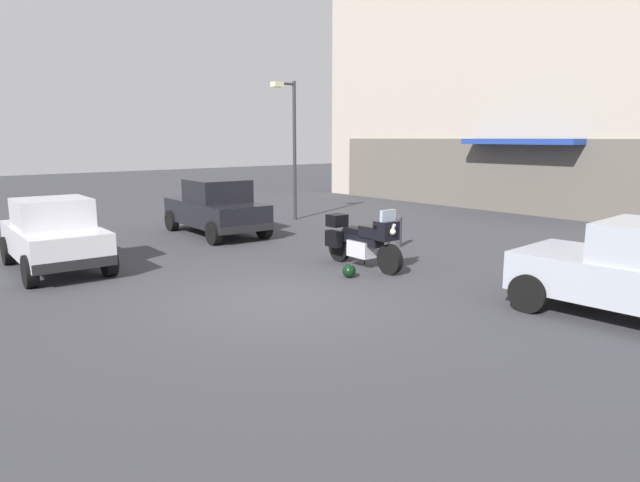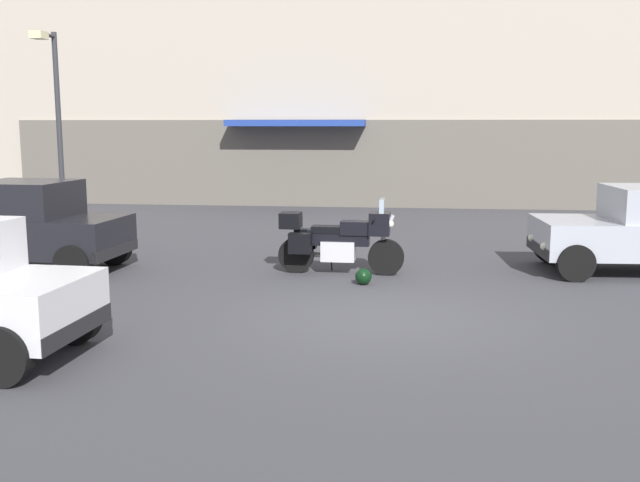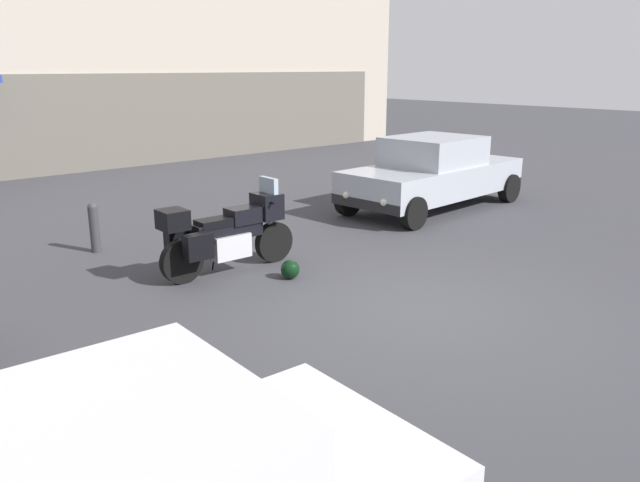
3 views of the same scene
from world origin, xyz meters
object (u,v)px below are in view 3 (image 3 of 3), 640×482
object	(u,v)px
helmet	(290,269)
bollard_curbside	(94,226)
motorcycle	(227,232)
car_sedan_far	(433,173)

from	to	relation	value
helmet	bollard_curbside	bearing A→B (deg)	115.73
motorcycle	bollard_curbside	distance (m)	2.61
motorcycle	helmet	distance (m)	1.11
helmet	car_sedan_far	xyz separation A→B (m)	(5.31, 1.64, 0.64)
car_sedan_far	bollard_curbside	xyz separation A→B (m)	(-6.87, 1.61, -0.34)
helmet	car_sedan_far	size ratio (longest dim) A/B	0.06
bollard_curbside	car_sedan_far	bearing A→B (deg)	-13.16
motorcycle	car_sedan_far	xyz separation A→B (m)	(5.81, 0.77, 0.16)
motorcycle	car_sedan_far	bearing A→B (deg)	9.19
car_sedan_far	bollard_curbside	bearing A→B (deg)	-16.35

